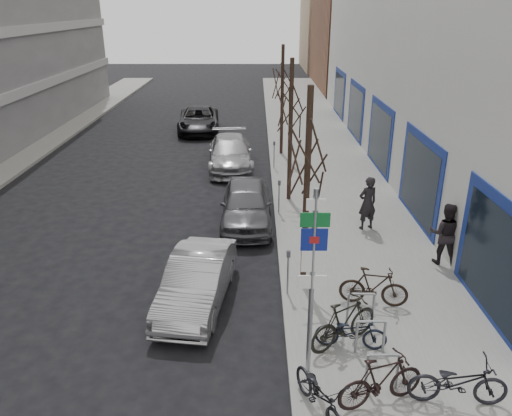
{
  "coord_description": "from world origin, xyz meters",
  "views": [
    {
      "loc": [
        1.33,
        -8.35,
        7.23
      ],
      "look_at": [
        1.32,
        4.46,
        2.0
      ],
      "focal_mm": 35.0,
      "sensor_mm": 36.0,
      "label": 1
    }
  ],
  "objects_px": {
    "meter_mid": "(279,194)",
    "parked_car_front": "(197,281)",
    "bike_far_curb": "(459,378)",
    "bike_mid_inner": "(344,322)",
    "tree_far": "(283,74)",
    "bike_far_inner": "(374,286)",
    "parked_car_back": "(230,153)",
    "pedestrian_near": "(367,203)",
    "meter_back": "(274,152)",
    "bike_rack": "(371,333)",
    "pedestrian_far": "(445,233)",
    "tree_near": "(308,143)",
    "bike_mid_curb": "(351,329)",
    "tree_mid": "(291,97)",
    "highway_sign_pole": "(312,274)",
    "meter_front": "(288,268)",
    "parked_car_mid": "(246,204)",
    "bike_near_left": "(320,391)",
    "lane_car": "(199,120)",
    "bike_near_right": "(381,380)"
  },
  "relations": [
    {
      "from": "meter_mid",
      "to": "parked_car_front",
      "type": "relative_size",
      "value": 0.32
    },
    {
      "from": "bike_far_curb",
      "to": "bike_mid_inner",
      "type": "bearing_deg",
      "value": 50.43
    },
    {
      "from": "tree_far",
      "to": "bike_far_inner",
      "type": "height_order",
      "value": "tree_far"
    },
    {
      "from": "parked_car_back",
      "to": "pedestrian_near",
      "type": "xyz_separation_m",
      "value": [
        4.96,
        -7.33,
        0.35
      ]
    },
    {
      "from": "bike_mid_inner",
      "to": "parked_car_front",
      "type": "height_order",
      "value": "parked_car_front"
    },
    {
      "from": "meter_mid",
      "to": "meter_back",
      "type": "relative_size",
      "value": 1.0
    },
    {
      "from": "tree_far",
      "to": "parked_car_front",
      "type": "relative_size",
      "value": 1.36
    },
    {
      "from": "tree_far",
      "to": "meter_mid",
      "type": "bearing_deg",
      "value": -93.22
    },
    {
      "from": "meter_back",
      "to": "bike_rack",
      "type": "bearing_deg",
      "value": -82.98
    },
    {
      "from": "tree_far",
      "to": "pedestrian_far",
      "type": "xyz_separation_m",
      "value": [
        4.2,
        -11.76,
        -3.01
      ]
    },
    {
      "from": "tree_near",
      "to": "parked_car_back",
      "type": "distance_m",
      "value": 11.77
    },
    {
      "from": "meter_mid",
      "to": "bike_mid_curb",
      "type": "bearing_deg",
      "value": -80.72
    },
    {
      "from": "tree_mid",
      "to": "bike_mid_inner",
      "type": "bearing_deg",
      "value": -85.79
    },
    {
      "from": "highway_sign_pole",
      "to": "tree_far",
      "type": "bearing_deg",
      "value": 89.31
    },
    {
      "from": "highway_sign_pole",
      "to": "meter_front",
      "type": "bearing_deg",
      "value": 94.75
    },
    {
      "from": "tree_near",
      "to": "tree_mid",
      "type": "relative_size",
      "value": 1.0
    },
    {
      "from": "meter_mid",
      "to": "parked_car_mid",
      "type": "height_order",
      "value": "parked_car_mid"
    },
    {
      "from": "meter_back",
      "to": "parked_car_back",
      "type": "bearing_deg",
      "value": 166.44
    },
    {
      "from": "bike_near_left",
      "to": "parked_car_front",
      "type": "height_order",
      "value": "parked_car_front"
    },
    {
      "from": "parked_car_back",
      "to": "lane_car",
      "type": "bearing_deg",
      "value": 103.34
    },
    {
      "from": "tree_far",
      "to": "bike_mid_inner",
      "type": "distance_m",
      "value": 15.98
    },
    {
      "from": "meter_back",
      "to": "parked_car_mid",
      "type": "distance_m",
      "value": 6.21
    },
    {
      "from": "tree_far",
      "to": "bike_near_right",
      "type": "distance_m",
      "value": 17.78
    },
    {
      "from": "bike_mid_curb",
      "to": "parked_car_front",
      "type": "relative_size",
      "value": 0.39
    },
    {
      "from": "highway_sign_pole",
      "to": "meter_back",
      "type": "xyz_separation_m",
      "value": [
        -0.25,
        14.01,
        -1.54
      ]
    },
    {
      "from": "bike_mid_inner",
      "to": "bike_far_inner",
      "type": "height_order",
      "value": "bike_mid_inner"
    },
    {
      "from": "parked_car_front",
      "to": "bike_rack",
      "type": "bearing_deg",
      "value": -21.35
    },
    {
      "from": "lane_car",
      "to": "pedestrian_far",
      "type": "height_order",
      "value": "pedestrian_far"
    },
    {
      "from": "bike_rack",
      "to": "pedestrian_far",
      "type": "distance_m",
      "value": 5.13
    },
    {
      "from": "bike_near_left",
      "to": "lane_car",
      "type": "bearing_deg",
      "value": 78.78
    },
    {
      "from": "bike_far_inner",
      "to": "pedestrian_far",
      "type": "xyz_separation_m",
      "value": [
        2.52,
        2.25,
        0.42
      ]
    },
    {
      "from": "parked_car_front",
      "to": "bike_mid_inner",
      "type": "bearing_deg",
      "value": -21.31
    },
    {
      "from": "tree_near",
      "to": "pedestrian_far",
      "type": "bearing_deg",
      "value": 16.49
    },
    {
      "from": "tree_mid",
      "to": "parked_car_mid",
      "type": "bearing_deg",
      "value": -127.95
    },
    {
      "from": "meter_back",
      "to": "parked_car_front",
      "type": "xyz_separation_m",
      "value": [
        -2.35,
        -11.21,
        -0.25
      ]
    },
    {
      "from": "tree_near",
      "to": "bike_far_inner",
      "type": "bearing_deg",
      "value": -30.94
    },
    {
      "from": "bike_near_right",
      "to": "parked_car_front",
      "type": "height_order",
      "value": "parked_car_front"
    },
    {
      "from": "highway_sign_pole",
      "to": "bike_near_left",
      "type": "relative_size",
      "value": 2.4
    },
    {
      "from": "bike_mid_inner",
      "to": "parked_car_back",
      "type": "xyz_separation_m",
      "value": [
        -3.18,
        13.6,
        -0.0
      ]
    },
    {
      "from": "lane_car",
      "to": "parked_car_mid",
      "type": "bearing_deg",
      "value": -81.48
    },
    {
      "from": "tree_far",
      "to": "bike_near_left",
      "type": "relative_size",
      "value": 3.14
    },
    {
      "from": "tree_near",
      "to": "bike_far_curb",
      "type": "relative_size",
      "value": 2.94
    },
    {
      "from": "meter_mid",
      "to": "pedestrian_far",
      "type": "distance_m",
      "value": 5.98
    },
    {
      "from": "bike_rack",
      "to": "parked_car_front",
      "type": "relative_size",
      "value": 0.56
    },
    {
      "from": "tree_near",
      "to": "lane_car",
      "type": "distance_m",
      "value": 19.3
    },
    {
      "from": "bike_mid_curb",
      "to": "lane_car",
      "type": "xyz_separation_m",
      "value": [
        -5.61,
        21.11,
        0.09
      ]
    },
    {
      "from": "bike_far_curb",
      "to": "parked_car_back",
      "type": "relative_size",
      "value": 0.37
    },
    {
      "from": "pedestrian_near",
      "to": "pedestrian_far",
      "type": "height_order",
      "value": "pedestrian_far"
    },
    {
      "from": "parked_car_mid",
      "to": "meter_mid",
      "type": "bearing_deg",
      "value": 26.01
    },
    {
      "from": "tree_mid",
      "to": "tree_near",
      "type": "bearing_deg",
      "value": -90.0
    }
  ]
}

